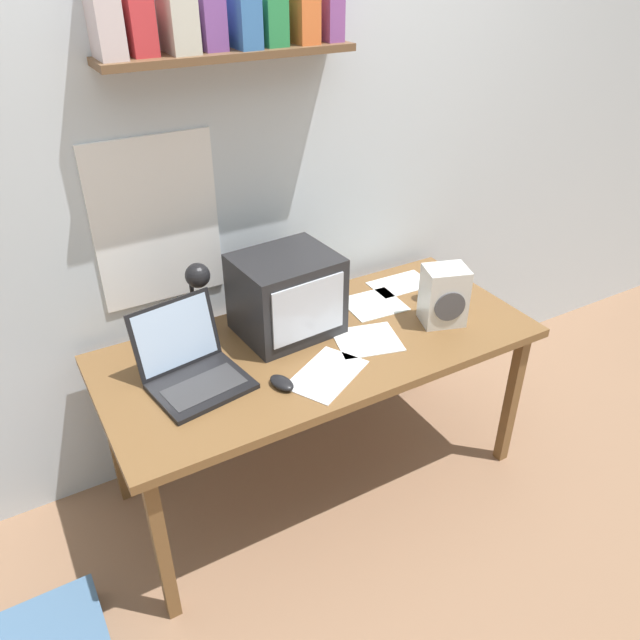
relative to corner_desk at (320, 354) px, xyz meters
The scene contains 13 objects.
ground_plane 0.65m from the corner_desk, ahead, with size 12.00×12.00×0.00m, color #926C50.
back_wall 0.80m from the corner_desk, 90.76° to the left, with size 5.60×0.24×2.60m.
corner_desk is the anchor object (origin of this frame).
crt_monitor 0.27m from the corner_desk, 115.23° to the left, with size 0.39×0.34×0.32m.
laptop 0.52m from the corner_desk, behind, with size 0.36×0.36×0.26m.
desk_lamp 0.53m from the corner_desk, 149.42° to the left, with size 0.11×0.15×0.34m.
juice_glass 0.59m from the corner_desk, ahead, with size 0.06×0.06×0.14m.
space_heater 0.54m from the corner_desk, 12.66° to the right, with size 0.20×0.18×0.24m.
computer_mouse 0.31m from the corner_desk, 145.46° to the right, with size 0.08×0.12×0.03m.
open_notebook 0.37m from the corner_desk, 21.58° to the left, with size 0.25×0.23×0.00m.
printed_handout 0.19m from the corner_desk, 26.56° to the right, with size 0.29×0.26×0.00m.
loose_paper_near_laptop 0.22m from the corner_desk, 113.25° to the right, with size 0.35×0.30×0.00m.
loose_paper_near_monitor 0.59m from the corner_desk, 22.32° to the left, with size 0.27×0.17×0.00m.
Camera 1 is at (-0.99, -1.72, 2.04)m, focal length 35.00 mm.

